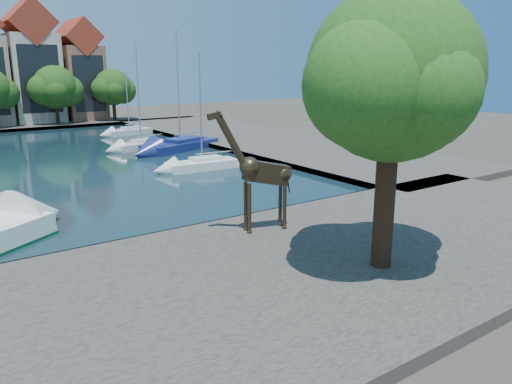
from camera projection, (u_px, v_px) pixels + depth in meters
ground at (120, 249)px, 23.06m from camera, size 160.00×160.00×0.00m
water_basin at (18, 166)px, 42.07m from camera, size 38.00×50.00×0.08m
near_quay at (191, 301)px, 17.45m from camera, size 50.00×14.00×0.50m
right_quay at (259, 139)px, 55.97m from camera, size 14.00×52.00×0.50m
plane_tree at (395, 82)px, 18.28m from camera, size 8.32×6.40×10.62m
townhouse_east_mid at (32, 67)px, 70.18m from camera, size 6.43×9.18×16.65m
townhouse_east_end at (79, 74)px, 74.05m from camera, size 5.44×9.18×14.43m
far_tree_east at (56, 89)px, 67.42m from camera, size 7.54×5.80×7.84m
far_tree_far_east at (113, 88)px, 71.92m from camera, size 6.76×5.20×7.36m
giraffe_statue at (260, 173)px, 23.56m from camera, size 4.03×1.31×5.79m
sailboat_right_a at (202, 163)px, 40.43m from camera, size 5.90×2.43×9.15m
sailboat_right_b at (180, 144)px, 49.87m from camera, size 8.92×5.64×11.61m
sailboat_right_c at (141, 144)px, 50.41m from camera, size 5.99×3.17×10.44m
sailboat_right_d at (129, 130)px, 60.76m from camera, size 5.69×2.72×7.53m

